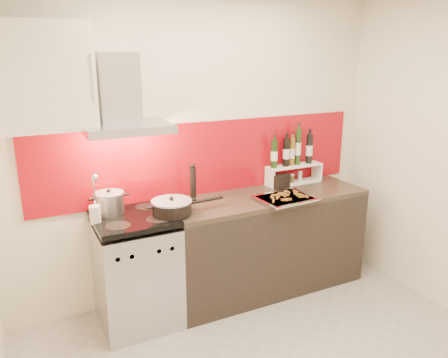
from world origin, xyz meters
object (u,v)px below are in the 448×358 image
counter (266,242)px  saute_pan (173,207)px  pepper_mill (193,184)px  stock_pot (109,203)px  range_stove (137,271)px  baking_tray (285,198)px

counter → saute_pan: 1.05m
counter → pepper_mill: (-0.66, 0.11, 0.61)m
stock_pot → pepper_mill: bearing=-2.8°
counter → stock_pot: 1.46m
range_stove → baking_tray: size_ratio=1.82×
pepper_mill → range_stove: bearing=-168.2°
range_stove → baking_tray: baking_tray is taller
counter → range_stove: bearing=-179.8°
saute_pan → stock_pot: bearing=151.5°
stock_pot → saute_pan: 0.49m
pepper_mill → baking_tray: size_ratio=0.67×
stock_pot → pepper_mill: 0.69m
pepper_mill → baking_tray: pepper_mill is taller
range_stove → stock_pot: size_ratio=4.02×
counter → saute_pan: (-0.91, -0.09, 0.51)m
range_stove → pepper_mill: size_ratio=2.71×
saute_pan → pepper_mill: bearing=38.1°
range_stove → saute_pan: size_ratio=1.50×
range_stove → counter: 1.20m
range_stove → counter: range_stove is taller
counter → baking_tray: bearing=-68.9°
stock_pot → saute_pan: bearing=-28.5°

